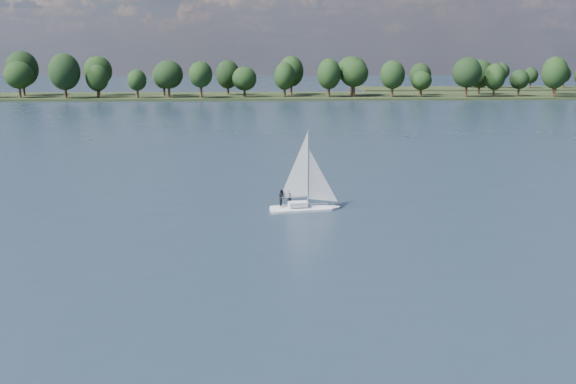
% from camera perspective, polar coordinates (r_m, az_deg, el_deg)
% --- Properties ---
extents(ground, '(700.00, 700.00, 0.00)m').
position_cam_1_polar(ground, '(130.63, -5.06, 5.18)').
color(ground, '#233342').
rests_on(ground, ground).
extents(far_shore, '(660.00, 40.00, 1.50)m').
position_cam_1_polar(far_shore, '(242.10, -3.77, 8.43)').
color(far_shore, black).
rests_on(far_shore, ground).
extents(sailboat, '(6.85, 3.00, 8.73)m').
position_cam_1_polar(sailboat, '(65.80, 1.19, 0.40)').
color(sailboat, white).
rests_on(sailboat, ground).
extents(treeline, '(562.16, 73.97, 18.06)m').
position_cam_1_polar(treeline, '(238.42, -7.32, 10.24)').
color(treeline, black).
rests_on(treeline, ground).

